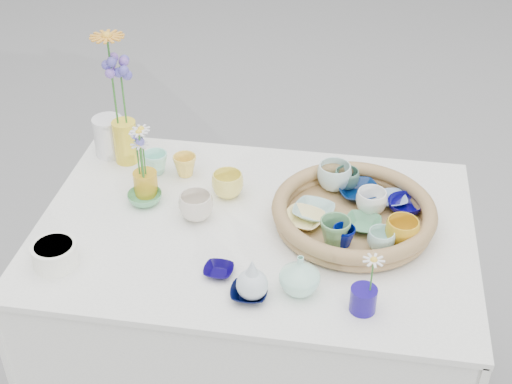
# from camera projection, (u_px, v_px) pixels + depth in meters

# --- Properties ---
(wicker_tray) EXTENTS (0.47, 0.47, 0.08)m
(wicker_tray) POSITION_uv_depth(u_px,v_px,m) (354.00, 214.00, 2.05)
(wicker_tray) COLOR brown
(wicker_tray) RESTS_ON display_table
(tray_ceramic_0) EXTENTS (0.15, 0.15, 0.03)m
(tray_ceramic_0) POSITION_uv_depth(u_px,v_px,m) (358.00, 192.00, 2.15)
(tray_ceramic_0) COLOR #061B48
(tray_ceramic_0) RESTS_ON wicker_tray
(tray_ceramic_1) EXTENTS (0.13, 0.13, 0.03)m
(tray_ceramic_1) POSITION_uv_depth(u_px,v_px,m) (405.00, 206.00, 2.09)
(tray_ceramic_1) COLOR #060254
(tray_ceramic_1) RESTS_ON wicker_tray
(tray_ceramic_2) EXTENTS (0.11, 0.11, 0.07)m
(tray_ceramic_2) POSITION_uv_depth(u_px,v_px,m) (402.00, 231.00, 1.96)
(tray_ceramic_2) COLOR gold
(tray_ceramic_2) RESTS_ON wicker_tray
(tray_ceramic_3) EXTENTS (0.12, 0.12, 0.03)m
(tray_ceramic_3) POSITION_uv_depth(u_px,v_px,m) (363.00, 224.00, 2.02)
(tray_ceramic_3) COLOR #4C8D60
(tray_ceramic_3) RESTS_ON wicker_tray
(tray_ceramic_4) EXTENTS (0.10, 0.10, 0.08)m
(tray_ceramic_4) POSITION_uv_depth(u_px,v_px,m) (335.00, 232.00, 1.95)
(tray_ceramic_4) COLOR #58905D
(tray_ceramic_4) RESTS_ON wicker_tray
(tray_ceramic_5) EXTENTS (0.14, 0.14, 0.03)m
(tray_ceramic_5) POSITION_uv_depth(u_px,v_px,m) (314.00, 212.00, 2.07)
(tray_ceramic_5) COLOR #90BBB3
(tray_ceramic_5) RESTS_ON wicker_tray
(tray_ceramic_6) EXTENTS (0.13, 0.13, 0.08)m
(tray_ceramic_6) POSITION_uv_depth(u_px,v_px,m) (334.00, 177.00, 2.17)
(tray_ceramic_6) COLOR silver
(tray_ceramic_6) RESTS_ON wicker_tray
(tray_ceramic_7) EXTENTS (0.12, 0.12, 0.07)m
(tray_ceramic_7) POSITION_uv_depth(u_px,v_px,m) (371.00, 202.00, 2.07)
(tray_ceramic_7) COLOR white
(tray_ceramic_7) RESTS_ON wicker_tray
(tray_ceramic_8) EXTENTS (0.12, 0.12, 0.02)m
(tray_ceramic_8) POSITION_uv_depth(u_px,v_px,m) (391.00, 199.00, 2.12)
(tray_ceramic_8) COLOR #83A6D2
(tray_ceramic_8) RESTS_ON wicker_tray
(tray_ceramic_9) EXTENTS (0.08, 0.08, 0.06)m
(tray_ceramic_9) POSITION_uv_depth(u_px,v_px,m) (344.00, 236.00, 1.95)
(tray_ceramic_9) COLOR #000962
(tray_ceramic_9) RESTS_ON wicker_tray
(tray_ceramic_10) EXTENTS (0.14, 0.14, 0.03)m
(tray_ceramic_10) POSITION_uv_depth(u_px,v_px,m) (303.00, 220.00, 2.04)
(tray_ceramic_10) COLOR #FFE690
(tray_ceramic_10) RESTS_ON wicker_tray
(tray_ceramic_11) EXTENTS (0.08, 0.08, 0.06)m
(tray_ceramic_11) POSITION_uv_depth(u_px,v_px,m) (381.00, 240.00, 1.94)
(tray_ceramic_11) COLOR #A9DBD2
(tray_ceramic_11) RESTS_ON wicker_tray
(tray_ceramic_12) EXTENTS (0.08, 0.08, 0.06)m
(tray_ceramic_12) POSITION_uv_depth(u_px,v_px,m) (347.00, 179.00, 2.18)
(tray_ceramic_12) COLOR #47725F
(tray_ceramic_12) RESTS_ON wicker_tray
(loose_ceramic_0) EXTENTS (0.10, 0.10, 0.07)m
(loose_ceramic_0) POSITION_uv_depth(u_px,v_px,m) (185.00, 165.00, 2.27)
(loose_ceramic_0) COLOR #F6CD51
(loose_ceramic_0) RESTS_ON display_table
(loose_ceramic_1) EXTENTS (0.13, 0.13, 0.08)m
(loose_ceramic_1) POSITION_uv_depth(u_px,v_px,m) (228.00, 185.00, 2.17)
(loose_ceramic_1) COLOR #EFDE5D
(loose_ceramic_1) RESTS_ON display_table
(loose_ceramic_2) EXTENTS (0.12, 0.12, 0.03)m
(loose_ceramic_2) POSITION_uv_depth(u_px,v_px,m) (145.00, 198.00, 2.15)
(loose_ceramic_2) COLOR #56A26B
(loose_ceramic_2) RESTS_ON display_table
(loose_ceramic_3) EXTENTS (0.11, 0.11, 0.08)m
(loose_ceramic_3) POSITION_uv_depth(u_px,v_px,m) (196.00, 207.00, 2.08)
(loose_ceramic_3) COLOR beige
(loose_ceramic_3) RESTS_ON display_table
(loose_ceramic_4) EXTENTS (0.08, 0.08, 0.02)m
(loose_ceramic_4) POSITION_uv_depth(u_px,v_px,m) (219.00, 271.00, 1.89)
(loose_ceramic_4) COLOR #090140
(loose_ceramic_4) RESTS_ON display_table
(loose_ceramic_5) EXTENTS (0.09, 0.09, 0.07)m
(loose_ceramic_5) POSITION_uv_depth(u_px,v_px,m) (156.00, 163.00, 2.28)
(loose_ceramic_5) COLOR #A0EED7
(loose_ceramic_5) RESTS_ON display_table
(loose_ceramic_6) EXTENTS (0.10, 0.10, 0.02)m
(loose_ceramic_6) POSITION_uv_depth(u_px,v_px,m) (249.00, 293.00, 1.82)
(loose_ceramic_6) COLOR black
(loose_ceramic_6) RESTS_ON display_table
(fluted_bowl) EXTENTS (0.15, 0.15, 0.06)m
(fluted_bowl) POSITION_uv_depth(u_px,v_px,m) (55.00, 254.00, 1.91)
(fluted_bowl) COLOR white
(fluted_bowl) RESTS_ON display_table
(bud_vase_paleblue) EXTENTS (0.09, 0.09, 0.13)m
(bud_vase_paleblue) POSITION_uv_depth(u_px,v_px,m) (252.00, 278.00, 1.79)
(bud_vase_paleblue) COLOR silver
(bud_vase_paleblue) RESTS_ON display_table
(bud_vase_seafoam) EXTENTS (0.13, 0.13, 0.11)m
(bud_vase_seafoam) POSITION_uv_depth(u_px,v_px,m) (300.00, 274.00, 1.81)
(bud_vase_seafoam) COLOR #ADECCF
(bud_vase_seafoam) RESTS_ON display_table
(bud_vase_cobalt) EXTENTS (0.09, 0.09, 0.07)m
(bud_vase_cobalt) POSITION_uv_depth(u_px,v_px,m) (363.00, 299.00, 1.77)
(bud_vase_cobalt) COLOR navy
(bud_vase_cobalt) RESTS_ON display_table
(single_daisy) EXTENTS (0.07, 0.07, 0.12)m
(single_daisy) POSITION_uv_depth(u_px,v_px,m) (372.00, 275.00, 1.72)
(single_daisy) COLOR white
(single_daisy) RESTS_ON bud_vase_cobalt
(tall_vase_yellow) EXTENTS (0.10, 0.10, 0.15)m
(tall_vase_yellow) POSITION_uv_depth(u_px,v_px,m) (126.00, 142.00, 2.31)
(tall_vase_yellow) COLOR yellow
(tall_vase_yellow) RESTS_ON display_table
(gerbera) EXTENTS (0.15, 0.15, 0.31)m
(gerbera) POSITION_uv_depth(u_px,v_px,m) (113.00, 81.00, 2.18)
(gerbera) COLOR orange
(gerbera) RESTS_ON tall_vase_yellow
(hydrangea) EXTENTS (0.09, 0.09, 0.27)m
(hydrangea) POSITION_uv_depth(u_px,v_px,m) (123.00, 95.00, 2.21)
(hydrangea) COLOR #544CB3
(hydrangea) RESTS_ON tall_vase_yellow
(white_pitcher) EXTENTS (0.16, 0.14, 0.13)m
(white_pitcher) POSITION_uv_depth(u_px,v_px,m) (109.00, 136.00, 2.35)
(white_pitcher) COLOR silver
(white_pitcher) RESTS_ON display_table
(daisy_cup) EXTENTS (0.09, 0.09, 0.08)m
(daisy_cup) POSITION_uv_depth(u_px,v_px,m) (146.00, 184.00, 2.17)
(daisy_cup) COLOR gold
(daisy_cup) RESTS_ON display_table
(daisy_posy) EXTENTS (0.10, 0.10, 0.16)m
(daisy_posy) POSITION_uv_depth(u_px,v_px,m) (144.00, 152.00, 2.09)
(daisy_posy) COLOR silver
(daisy_posy) RESTS_ON daisy_cup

